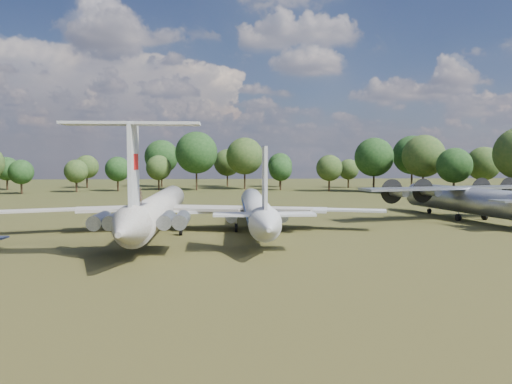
{
  "coord_description": "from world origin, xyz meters",
  "views": [
    {
      "loc": [
        8.12,
        -58.55,
        9.05
      ],
      "look_at": [
        11.93,
        -0.72,
        5.0
      ],
      "focal_mm": 35.0,
      "sensor_mm": 36.0,
      "label": 1
    }
  ],
  "objects_px": {
    "an12_transport": "(467,204)",
    "tu104_jet": "(257,213)",
    "person_on_il62": "(140,196)",
    "il62_airliner": "(159,214)"
  },
  "relations": [
    {
      "from": "an12_transport",
      "to": "tu104_jet",
      "type": "bearing_deg",
      "value": -177.54
    },
    {
      "from": "an12_transport",
      "to": "person_on_il62",
      "type": "distance_m",
      "value": 48.81
    },
    {
      "from": "tu104_jet",
      "to": "person_on_il62",
      "type": "bearing_deg",
      "value": -128.3
    },
    {
      "from": "tu104_jet",
      "to": "il62_airliner",
      "type": "bearing_deg",
      "value": -172.77
    },
    {
      "from": "an12_transport",
      "to": "person_on_il62",
      "type": "xyz_separation_m",
      "value": [
        -42.9,
        -23.08,
        3.12
      ]
    },
    {
      "from": "il62_airliner",
      "to": "person_on_il62",
      "type": "xyz_separation_m",
      "value": [
        0.0,
        -13.16,
        3.13
      ]
    },
    {
      "from": "an12_transport",
      "to": "person_on_il62",
      "type": "relative_size",
      "value": 22.96
    },
    {
      "from": "tu104_jet",
      "to": "an12_transport",
      "type": "bearing_deg",
      "value": 16.28
    },
    {
      "from": "il62_airliner",
      "to": "person_on_il62",
      "type": "height_order",
      "value": "person_on_il62"
    },
    {
      "from": "il62_airliner",
      "to": "tu104_jet",
      "type": "height_order",
      "value": "il62_airliner"
    }
  ]
}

